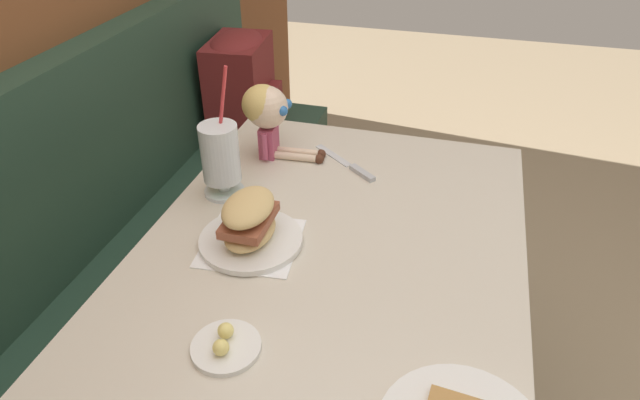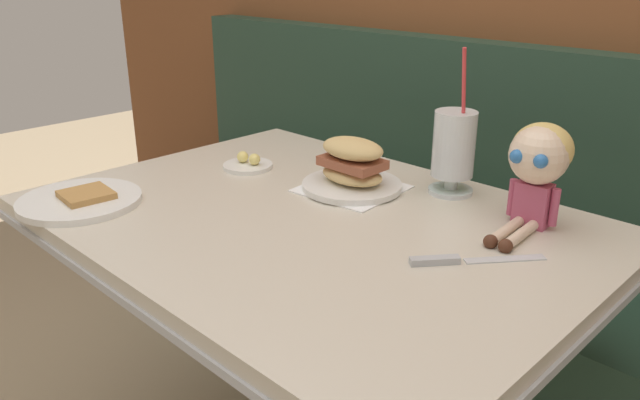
{
  "view_description": "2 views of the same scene",
  "coord_description": "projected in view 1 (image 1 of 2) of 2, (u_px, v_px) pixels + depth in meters",
  "views": [
    {
      "loc": [
        -0.89,
        -0.04,
        1.47
      ],
      "look_at": [
        0.11,
        0.23,
        0.78
      ],
      "focal_mm": 30.92,
      "sensor_mm": 36.0,
      "label": 1
    },
    {
      "loc": [
        0.82,
        -0.62,
        1.22
      ],
      "look_at": [
        0.01,
        0.2,
        0.77
      ],
      "focal_mm": 35.03,
      "sensor_mm": 36.0,
      "label": 2
    }
  ],
  "objects": [
    {
      "name": "seated_doll",
      "position": [
        267.0,
        111.0,
        1.42
      ],
      "size": [
        0.12,
        0.22,
        0.2
      ],
      "color": "#B74C6B",
      "rests_on": "diner_table"
    },
    {
      "name": "butter_knife",
      "position": [
        354.0,
        168.0,
        1.43
      ],
      "size": [
        0.16,
        0.2,
        0.01
      ],
      "color": "silver",
      "rests_on": "diner_table"
    },
    {
      "name": "sandwich_plate",
      "position": [
        250.0,
        226.0,
        1.15
      ],
      "size": [
        0.22,
        0.22,
        0.12
      ],
      "color": "white",
      "rests_on": "diner_table"
    },
    {
      "name": "backpack",
      "position": [
        242.0,
        85.0,
        2.12
      ],
      "size": [
        0.32,
        0.27,
        0.41
      ],
      "color": "maroon",
      "rests_on": "booth_bench"
    },
    {
      "name": "milkshake_glass",
      "position": [
        220.0,
        156.0,
        1.28
      ],
      "size": [
        0.1,
        0.1,
        0.31
      ],
      "color": "silver",
      "rests_on": "diner_table"
    },
    {
      "name": "booth_bench",
      "position": [
        112.0,
        324.0,
        1.54
      ],
      "size": [
        2.6,
        0.48,
        1.0
      ],
      "color": "#233D2D",
      "rests_on": "ground"
    },
    {
      "name": "diner_table",
      "position": [
        330.0,
        312.0,
        1.28
      ],
      "size": [
        1.11,
        0.81,
        0.74
      ],
      "color": "beige",
      "rests_on": "ground"
    },
    {
      "name": "butter_saucer",
      "position": [
        225.0,
        345.0,
        0.93
      ],
      "size": [
        0.12,
        0.12,
        0.04
      ],
      "color": "white",
      "rests_on": "diner_table"
    }
  ]
}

